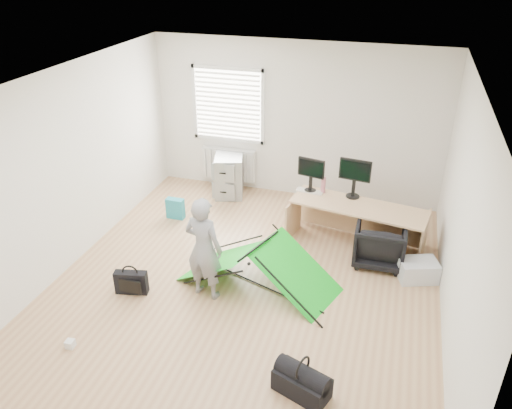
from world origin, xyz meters
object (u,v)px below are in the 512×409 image
(thermos, at_px, (323,185))
(laptop_bag, at_px, (131,282))
(monitor_left, at_px, (311,179))
(filing_cabinet, at_px, (229,175))
(desk, at_px, (357,226))
(storage_crate, at_px, (418,270))
(person, at_px, (204,248))
(office_chair, at_px, (380,243))
(kite, at_px, (259,266))
(monitor_right, at_px, (354,183))
(duffel_bag, at_px, (302,384))

(thermos, height_order, laptop_bag, thermos)
(monitor_left, bearing_deg, filing_cabinet, 165.58)
(desk, xyz_separation_m, storage_crate, (0.91, -0.63, -0.19))
(desk, xyz_separation_m, person, (-1.71, -1.75, 0.37))
(filing_cabinet, height_order, office_chair, filing_cabinet)
(desk, distance_m, office_chair, 0.52)
(kite, xyz_separation_m, storage_crate, (2.02, 0.75, -0.17))
(thermos, xyz_separation_m, laptop_bag, (-2.07, -2.28, -0.64))
(thermos, relative_size, storage_crate, 0.50)
(office_chair, height_order, laptop_bag, office_chair)
(monitor_right, bearing_deg, kite, -113.73)
(filing_cabinet, xyz_separation_m, duffel_bag, (2.20, -4.06, -0.25))
(desk, distance_m, monitor_left, 0.97)
(laptop_bag, bearing_deg, thermos, 35.26)
(monitor_left, height_order, monitor_right, monitor_right)
(desk, relative_size, monitor_left, 4.70)
(office_chair, relative_size, storage_crate, 1.40)
(monitor_left, xyz_separation_m, kite, (-0.34, -1.65, -0.56))
(desk, height_order, monitor_left, monitor_left)
(monitor_left, distance_m, monitor_right, 0.65)
(monitor_left, relative_size, storage_crate, 0.83)
(desk, bearing_deg, monitor_right, 124.62)
(filing_cabinet, distance_m, monitor_left, 1.87)
(monitor_right, height_order, storage_crate, monitor_right)
(kite, height_order, laptop_bag, kite)
(laptop_bag, bearing_deg, desk, 24.62)
(desk, bearing_deg, monitor_left, 170.47)
(filing_cabinet, distance_m, storage_crate, 3.71)
(monitor_left, height_order, storage_crate, monitor_left)
(monitor_left, height_order, kite, monitor_left)
(desk, distance_m, kite, 1.77)
(desk, bearing_deg, kite, -119.35)
(thermos, bearing_deg, storage_crate, -31.25)
(laptop_bag, bearing_deg, kite, 9.57)
(monitor_left, height_order, duffel_bag, monitor_left)
(person, height_order, kite, person)
(kite, height_order, duffel_bag, kite)
(desk, relative_size, thermos, 7.73)
(monitor_left, xyz_separation_m, duffel_bag, (0.59, -3.24, -0.74))
(monitor_right, distance_m, storage_crate, 1.55)
(monitor_left, bearing_deg, duffel_bag, -67.47)
(thermos, height_order, kite, thermos)
(monitor_left, xyz_separation_m, person, (-0.94, -2.02, -0.17))
(monitor_right, relative_size, kite, 0.23)
(filing_cabinet, relative_size, office_chair, 1.06)
(desk, xyz_separation_m, laptop_bag, (-2.65, -2.00, -0.18))
(office_chair, bearing_deg, person, 32.52)
(thermos, xyz_separation_m, duffel_bag, (0.39, -3.25, -0.67))
(monitor_left, bearing_deg, storage_crate, -15.68)
(kite, xyz_separation_m, duffel_bag, (0.93, -1.60, -0.19))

